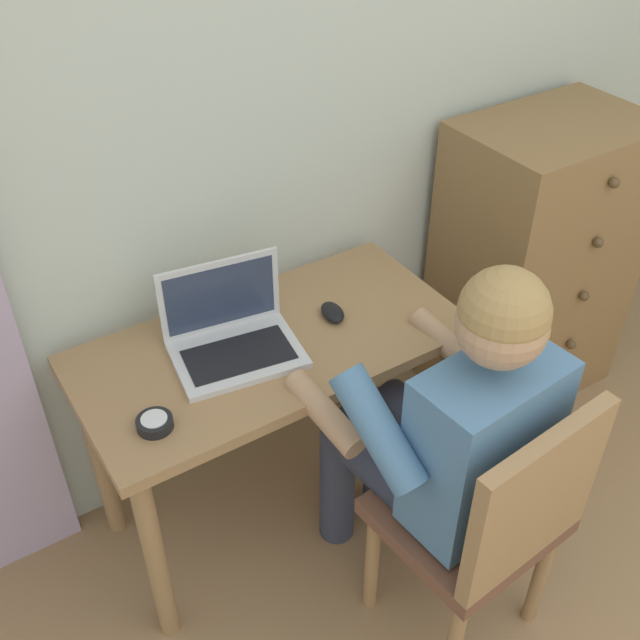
% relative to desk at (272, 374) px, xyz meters
% --- Properties ---
extents(wall_back, '(4.80, 0.05, 2.50)m').
position_rel_desk_xyz_m(wall_back, '(0.39, 0.34, 0.66)').
color(wall_back, silver).
rests_on(wall_back, ground_plane).
extents(desk, '(1.09, 0.54, 0.71)m').
position_rel_desk_xyz_m(desk, '(0.00, 0.00, 0.00)').
color(desk, '#9E754C').
rests_on(desk, ground_plane).
extents(dresser, '(0.64, 0.48, 1.07)m').
position_rel_desk_xyz_m(dresser, '(1.12, 0.06, -0.05)').
color(dresser, olive).
rests_on(dresser, ground_plane).
extents(chair, '(0.45, 0.43, 0.89)m').
position_rel_desk_xyz_m(chair, '(0.24, -0.67, -0.09)').
color(chair, brown).
rests_on(chair, ground_plane).
extents(person_seated, '(0.56, 0.61, 1.20)m').
position_rel_desk_xyz_m(person_seated, '(0.22, -0.49, 0.09)').
color(person_seated, '#33384C').
rests_on(person_seated, ground_plane).
extents(laptop, '(0.37, 0.30, 0.24)m').
position_rel_desk_xyz_m(laptop, '(-0.10, 0.03, 0.17)').
color(laptop, silver).
rests_on(laptop, desk).
extents(computer_mouse, '(0.08, 0.11, 0.03)m').
position_rel_desk_xyz_m(computer_mouse, '(0.21, 0.00, 0.14)').
color(computer_mouse, black).
rests_on(computer_mouse, desk).
extents(desk_clock, '(0.09, 0.09, 0.03)m').
position_rel_desk_xyz_m(desk_clock, '(-0.40, -0.13, 0.14)').
color(desk_clock, black).
rests_on(desk_clock, desk).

